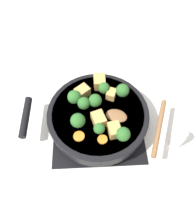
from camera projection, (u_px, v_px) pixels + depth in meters
ground_plane at (98, 125)px, 0.78m from camera, size 2.40×2.40×0.00m
front_burner_grate at (98, 123)px, 0.77m from camera, size 0.31×0.31×0.03m
skillet_pan at (97, 116)px, 0.73m from camera, size 0.42×0.33×0.06m
wooden_spoon at (139, 122)px, 0.68m from camera, size 0.21×0.20×0.02m
tofu_cube_center_large at (82, 92)px, 0.73m from camera, size 0.06×0.06×0.04m
tofu_cube_near_handle at (98, 119)px, 0.67m from camera, size 0.05×0.06×0.04m
tofu_cube_east_chunk at (99, 82)px, 0.75m from camera, size 0.04×0.05×0.04m
tofu_cube_west_chunk at (114, 130)px, 0.65m from camera, size 0.04×0.05×0.04m
tofu_cube_back_piece at (111, 94)px, 0.73m from camera, size 0.04×0.04×0.03m
broccoli_floret_near_spoon at (95, 101)px, 0.70m from camera, size 0.04×0.04×0.05m
broccoli_floret_center_top at (101, 128)px, 0.65m from camera, size 0.03×0.03×0.04m
broccoli_floret_east_rim at (123, 134)px, 0.63m from camera, size 0.04×0.04×0.05m
broccoli_floret_west_rim at (84, 103)px, 0.69m from camera, size 0.04×0.04×0.05m
broccoli_floret_north_edge at (74, 97)px, 0.70m from camera, size 0.05×0.05×0.05m
broccoli_floret_south_cluster at (122, 91)px, 0.72m from camera, size 0.04×0.04×0.05m
broccoli_floret_mid_floret at (104, 88)px, 0.73m from camera, size 0.04×0.04×0.05m
broccoli_floret_small_inner at (78, 121)px, 0.66m from camera, size 0.05×0.05×0.05m
carrot_slice_orange_thin at (79, 136)px, 0.66m from camera, size 0.03×0.03×0.01m
carrot_slice_near_center at (102, 139)px, 0.65m from camera, size 0.03×0.03×0.01m
salt_shaker at (179, 138)px, 0.70m from camera, size 0.04×0.04×0.09m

